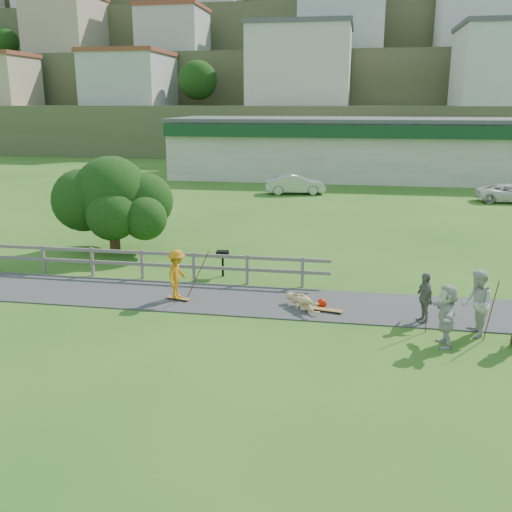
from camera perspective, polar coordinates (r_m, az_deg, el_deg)
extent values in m
plane|color=#2B621C|center=(17.73, -2.87, -6.04)|extent=(260.00, 260.00, 0.00)
cube|color=#3A3A3D|center=(19.09, -1.88, -4.39)|extent=(34.00, 3.00, 0.04)
cube|color=slate|center=(23.42, -20.47, -0.31)|extent=(0.10, 0.10, 1.10)
cube|color=slate|center=(22.48, -16.07, -0.55)|extent=(0.10, 0.10, 1.10)
cube|color=slate|center=(21.69, -11.30, -0.81)|extent=(0.10, 0.10, 1.10)
cube|color=slate|center=(21.06, -6.22, -1.08)|extent=(0.10, 0.10, 1.10)
cube|color=slate|center=(20.61, -0.87, -1.36)|extent=(0.10, 0.10, 1.10)
cube|color=slate|center=(20.34, 4.68, -1.63)|extent=(0.10, 0.10, 1.10)
cube|color=slate|center=(21.76, -12.59, 0.40)|extent=(15.00, 0.08, 0.12)
cube|color=slate|center=(21.87, -12.53, -0.74)|extent=(15.00, 0.08, 0.12)
cube|color=#B8AFA1|center=(51.26, 10.42, 10.41)|extent=(32.00, 10.00, 4.80)
cube|color=#163C20|center=(45.96, 10.54, 12.14)|extent=(32.00, 0.60, 1.00)
cube|color=#505056|center=(51.13, 10.56, 13.25)|extent=(32.50, 10.50, 0.30)
cube|color=#4A5633|center=(71.29, 7.13, 12.28)|extent=(220.00, 14.00, 6.00)
cube|color=beige|center=(71.27, 7.30, 17.50)|extent=(10.00, 9.00, 7.00)
cube|color=#505056|center=(71.53, 7.41, 20.50)|extent=(10.40, 9.40, 0.50)
cube|color=#4A5633|center=(84.19, 7.70, 15.06)|extent=(220.00, 14.00, 13.00)
cube|color=beige|center=(84.79, 7.95, 21.83)|extent=(10.00, 9.00, 7.00)
cube|color=#4A5633|center=(97.26, 8.14, 17.39)|extent=(220.00, 14.00, 21.00)
cube|color=#4A5633|center=(110.51, 8.50, 19.43)|extent=(220.00, 14.00, 30.00)
cube|color=#4A5633|center=(124.91, 8.80, 21.21)|extent=(220.00, 14.00, 40.00)
imported|color=orange|center=(18.96, -7.89, -2.10)|extent=(0.70, 1.11, 1.65)
imported|color=tan|center=(18.18, 4.66, -4.59)|extent=(1.40, 1.28, 0.56)
imported|color=beige|center=(17.12, 21.21, -4.45)|extent=(0.76, 0.96, 1.92)
imported|color=slate|center=(17.71, 16.50, -4.03)|extent=(0.63, 0.98, 1.55)
imported|color=#BABAB6|center=(16.19, 18.51, -5.65)|extent=(0.57, 1.63, 1.74)
imported|color=#B5B6BD|center=(41.37, 3.94, 7.17)|extent=(4.46, 2.33, 1.40)
imported|color=white|center=(41.34, 24.09, 5.74)|extent=(4.32, 2.09, 1.18)
sphere|color=red|center=(18.51, 6.61, -4.68)|extent=(0.31, 0.31, 0.31)
cylinder|color=#503320|center=(19.14, -5.82, -1.62)|extent=(0.03, 0.03, 1.82)
cylinder|color=#503320|center=(16.94, 16.64, -4.60)|extent=(0.03, 0.03, 1.73)
cylinder|color=#503320|center=(16.92, 22.46, -5.07)|extent=(0.03, 0.03, 1.78)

